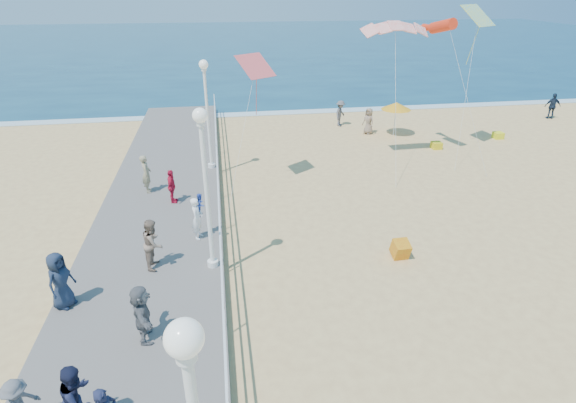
{
  "coord_description": "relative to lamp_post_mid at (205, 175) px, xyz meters",
  "views": [
    {
      "loc": [
        -4.83,
        -12.75,
        8.87
      ],
      "look_at": [
        -2.5,
        2.0,
        1.6
      ],
      "focal_mm": 28.0,
      "sensor_mm": 36.0,
      "label": 1
    }
  ],
  "objects": [
    {
      "name": "beach_chair_left",
      "position": [
        13.22,
        11.01,
        -3.46
      ],
      "size": [
        0.55,
        0.55,
        0.4
      ],
      "primitive_type": "cube",
      "color": "yellow",
      "rests_on": "ground"
    },
    {
      "name": "box_kite",
      "position": [
        6.6,
        0.06,
        -3.36
      ],
      "size": [
        0.57,
        0.73,
        0.74
      ],
      "primitive_type": "cube",
      "rotation": [
        0.31,
        0.0,
        0.03
      ],
      "color": "#CD4B0C",
      "rests_on": "ground"
    },
    {
      "name": "toddler_held",
      "position": [
        -0.35,
        2.1,
        -1.98
      ],
      "size": [
        0.42,
        0.49,
        0.85
      ],
      "primitive_type": "imported",
      "rotation": [
        0.0,
        0.0,
        1.3
      ],
      "color": "#314FB9",
      "rests_on": "boardwalk"
    },
    {
      "name": "ground",
      "position": [
        5.35,
        0.0,
        -3.66
      ],
      "size": [
        160.0,
        160.0,
        0.0
      ],
      "primitive_type": "plane",
      "color": "#DDB974",
      "rests_on": "ground"
    },
    {
      "name": "beach_walker_a",
      "position": [
        8.78,
        16.57,
        -2.79
      ],
      "size": [
        1.19,
        1.28,
        1.74
      ],
      "primitive_type": "imported",
      "rotation": [
        0.0,
        0.0,
        0.93
      ],
      "color": "#515055",
      "rests_on": "ground"
    },
    {
      "name": "beach_umbrella",
      "position": [
        11.66,
        13.92,
        -1.75
      ],
      "size": [
        1.9,
        1.9,
        2.14
      ],
      "color": "white",
      "rests_on": "ground"
    },
    {
      "name": "spectator_3",
      "position": [
        -1.64,
        5.15,
        -2.52
      ],
      "size": [
        0.43,
        0.89,
        1.47
      ],
      "primitive_type": "imported",
      "rotation": [
        0.0,
        0.0,
        1.48
      ],
      "color": "red",
      "rests_on": "boardwalk"
    },
    {
      "name": "spectator_7",
      "position": [
        -2.69,
        -5.73,
        -2.4
      ],
      "size": [
        0.78,
        0.94,
        1.73
      ],
      "primitive_type": "imported",
      "rotation": [
        0.0,
        0.0,
        1.41
      ],
      "color": "#191D37",
      "rests_on": "boardwalk"
    },
    {
      "name": "railing",
      "position": [
        0.3,
        0.0,
        -2.41
      ],
      "size": [
        0.05,
        42.0,
        0.55
      ],
      "color": "white",
      "rests_on": "boardwalk"
    },
    {
      "name": "ocean",
      "position": [
        5.35,
        65.0,
        -3.65
      ],
      "size": [
        160.0,
        90.0,
        0.05
      ],
      "primitive_type": "cube",
      "color": "#0D354E",
      "rests_on": "ground"
    },
    {
      "name": "kite_diamond_pink",
      "position": [
        2.27,
        7.49,
        1.96
      ],
      "size": [
        1.85,
        1.78,
        0.91
      ],
      "primitive_type": "cube",
      "rotation": [
        0.66,
        0.0,
        0.61
      ],
      "color": "#DD5154"
    },
    {
      "name": "lamp_post_mid",
      "position": [
        0.0,
        0.0,
        0.0
      ],
      "size": [
        0.44,
        0.44,
        5.32
      ],
      "color": "white",
      "rests_on": "boardwalk"
    },
    {
      "name": "spectator_4",
      "position": [
        -4.25,
        -1.4,
        -2.38
      ],
      "size": [
        0.88,
        1.02,
        1.76
      ],
      "primitive_type": "imported",
      "rotation": [
        0.0,
        0.0,
        1.11
      ],
      "color": "#1B273D",
      "rests_on": "boardwalk"
    },
    {
      "name": "boardwalk",
      "position": [
        -2.15,
        0.0,
        -3.46
      ],
      "size": [
        5.0,
        44.0,
        0.4
      ],
      "primitive_type": "cube",
      "color": "slate",
      "rests_on": "ground"
    },
    {
      "name": "kite_windsock",
      "position": [
        11.92,
        9.78,
        3.29
      ],
      "size": [
        1.03,
        2.82,
        1.11
      ],
      "primitive_type": "cylinder",
      "rotation": [
        1.36,
        0.0,
        0.17
      ],
      "color": "red"
    },
    {
      "name": "kite_parafoil",
      "position": [
        9.28,
        9.31,
        3.37
      ],
      "size": [
        3.38,
        0.94,
        0.65
      ],
      "primitive_type": null,
      "rotation": [
        0.44,
        0.0,
        0.0
      ],
      "color": "red"
    },
    {
      "name": "spectator_5",
      "position": [
        -1.77,
        -3.18,
        -2.43
      ],
      "size": [
        0.74,
        1.6,
        1.65
      ],
      "primitive_type": "imported",
      "rotation": [
        0.0,
        0.0,
        1.74
      ],
      "color": "slate",
      "rests_on": "boardwalk"
    },
    {
      "name": "spectator_6",
      "position": [
        -2.82,
        6.45,
        -2.4
      ],
      "size": [
        0.48,
        0.67,
        1.72
      ],
      "primitive_type": "imported",
      "rotation": [
        0.0,
        0.0,
        1.68
      ],
      "color": "gray",
      "rests_on": "boardwalk"
    },
    {
      "name": "woman_holding_toddler",
      "position": [
        -0.5,
        1.95,
        -2.46
      ],
      "size": [
        0.53,
        0.67,
        1.6
      ],
      "primitive_type": "imported",
      "rotation": [
        0.0,
        0.0,
        1.3
      ],
      "color": "white",
      "rests_on": "boardwalk"
    },
    {
      "name": "kite_diamond_multi",
      "position": [
        14.13,
        10.45,
        3.72
      ],
      "size": [
        2.04,
        1.93,
        1.01
      ],
      "primitive_type": "cube",
      "rotation": [
        0.66,
        0.0,
        0.54
      ],
      "color": "#1C8DF1"
    },
    {
      "name": "beach_chair_right",
      "position": [
        17.96,
        12.23,
        -3.46
      ],
      "size": [
        0.55,
        0.55,
        0.4
      ],
      "primitive_type": "cube",
      "color": "yellow",
      "rests_on": "ground"
    },
    {
      "name": "spectator_1",
      "position": [
        -1.86,
        0.29,
        -2.4
      ],
      "size": [
        0.75,
        0.91,
        1.72
      ],
      "primitive_type": "imported",
      "rotation": [
        0.0,
        0.0,
        1.45
      ],
      "color": "#88715E",
      "rests_on": "boardwalk"
    },
    {
      "name": "surf_line",
      "position": [
        5.35,
        20.5,
        -3.63
      ],
      "size": [
        160.0,
        1.2,
        0.04
      ],
      "primitive_type": "cube",
      "color": "white",
      "rests_on": "ground"
    },
    {
      "name": "beach_walker_c",
      "position": [
        10.1,
        14.47,
        -2.81
      ],
      "size": [
        0.89,
        0.99,
        1.69
      ],
      "primitive_type": "imported",
      "rotation": [
        0.0,
        0.0,
        -1.02
      ],
      "color": "#85705C",
      "rests_on": "ground"
    },
    {
      "name": "lamp_post_far",
      "position": [
        0.0,
        9.0,
        0.0
      ],
      "size": [
        0.44,
        0.44,
        5.32
      ],
      "color": "white",
      "rests_on": "boardwalk"
    },
    {
      "name": "beach_walker_b",
      "position": [
        24.35,
        15.92,
        -2.75
      ],
      "size": [
        1.15,
        0.72,
        1.83
      ],
      "primitive_type": "imported",
      "rotation": [
        0.0,
        0.0,
        2.87
      ],
      "color": "#192638",
      "rests_on": "ground"
    }
  ]
}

